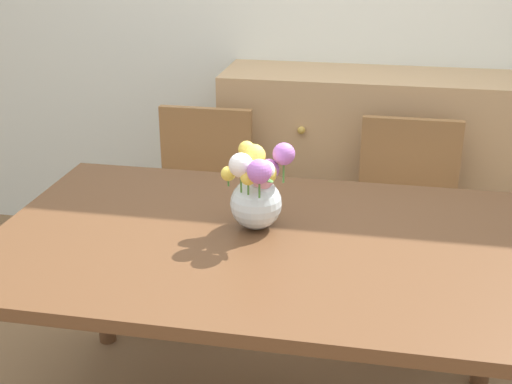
{
  "coord_description": "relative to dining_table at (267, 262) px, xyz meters",
  "views": [
    {
      "loc": [
        0.32,
        -1.82,
        1.69
      ],
      "look_at": [
        -0.05,
        0.07,
        0.89
      ],
      "focal_mm": 47.33,
      "sensor_mm": 36.0,
      "label": 1
    }
  ],
  "objects": [
    {
      "name": "dresser",
      "position": [
        0.27,
        1.33,
        -0.19
      ],
      "size": [
        1.4,
        0.47,
        1.0
      ],
      "color": "tan",
      "rests_on": "ground_plane"
    },
    {
      "name": "chair_right",
      "position": [
        0.45,
        0.86,
        -0.17
      ],
      "size": [
        0.42,
        0.42,
        0.9
      ],
      "rotation": [
        0.0,
        0.0,
        3.14
      ],
      "color": "olive",
      "rests_on": "ground_plane"
    },
    {
      "name": "dining_table",
      "position": [
        0.0,
        0.0,
        0.0
      ],
      "size": [
        1.69,
        1.04,
        0.77
      ],
      "color": "brown",
      "rests_on": "ground_plane"
    },
    {
      "name": "chair_left",
      "position": [
        -0.45,
        0.86,
        -0.17
      ],
      "size": [
        0.42,
        0.42,
        0.9
      ],
      "rotation": [
        0.0,
        0.0,
        3.14
      ],
      "color": "olive",
      "rests_on": "ground_plane"
    },
    {
      "name": "flower_vase",
      "position": [
        -0.04,
        0.06,
        0.22
      ],
      "size": [
        0.22,
        0.21,
        0.27
      ],
      "color": "silver",
      "rests_on": "dining_table"
    }
  ]
}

